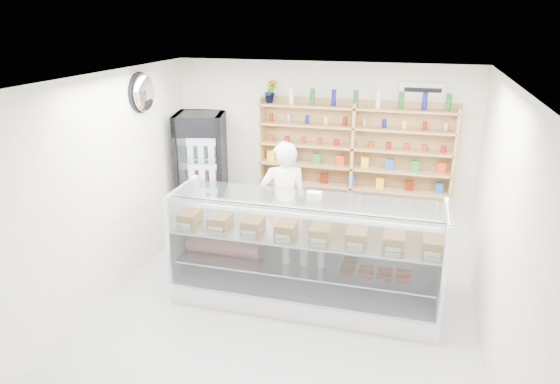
% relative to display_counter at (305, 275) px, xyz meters
% --- Properties ---
extents(room, '(5.00, 5.00, 5.00)m').
position_rel_display_counter_xyz_m(room, '(-0.18, -0.63, 1.02)').
color(room, '#B1B0B5').
rests_on(room, ground).
extents(display_counter, '(3.24, 0.97, 1.41)m').
position_rel_display_counter_xyz_m(display_counter, '(0.00, 0.00, 0.00)').
color(display_counter, white).
rests_on(display_counter, floor).
extents(shop_worker, '(0.78, 0.65, 1.83)m').
position_rel_display_counter_xyz_m(shop_worker, '(-0.52, 0.95, 0.53)').
color(shop_worker, silver).
rests_on(shop_worker, floor).
extents(drinks_cooler, '(0.88, 0.86, 2.02)m').
position_rel_display_counter_xyz_m(drinks_cooler, '(-2.00, 1.51, 0.64)').
color(drinks_cooler, black).
rests_on(drinks_cooler, floor).
extents(wall_shelving, '(2.84, 0.28, 1.33)m').
position_rel_display_counter_xyz_m(wall_shelving, '(0.32, 1.71, 1.21)').
color(wall_shelving, tan).
rests_on(wall_shelving, back_wall).
extents(potted_plant, '(0.20, 0.17, 0.34)m').
position_rel_display_counter_xyz_m(potted_plant, '(-0.93, 1.71, 1.99)').
color(potted_plant, '#1E6626').
rests_on(potted_plant, wall_shelving).
extents(security_mirror, '(0.15, 0.50, 0.50)m').
position_rel_display_counter_xyz_m(security_mirror, '(-2.35, 0.57, 2.07)').
color(security_mirror, silver).
rests_on(security_mirror, left_wall).
extents(wall_sign, '(0.62, 0.03, 0.20)m').
position_rel_display_counter_xyz_m(wall_sign, '(1.22, 1.84, 2.07)').
color(wall_sign, white).
rests_on(wall_sign, back_wall).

